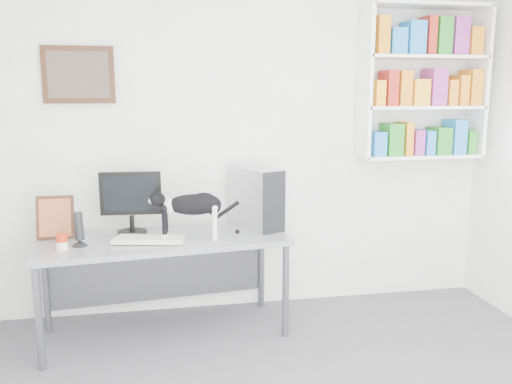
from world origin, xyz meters
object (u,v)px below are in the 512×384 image
Objects in this scene: desk at (165,286)px; monitor at (131,202)px; keyboard at (149,239)px; soup_can at (62,242)px; leaning_print at (55,217)px; bookshelf at (423,82)px; speaker at (79,228)px; cat at (192,216)px; pc_tower at (256,198)px.

desk is 0.67m from monitor.
soup_can is at bearing -159.69° from keyboard.
keyboard is 0.71m from leaning_print.
bookshelf is 2.51m from keyboard.
speaker is at bearing -50.45° from leaning_print.
cat is at bearing 5.07° from soup_can.
bookshelf is 2.52× the size of keyboard.
soup_can is (-0.66, -0.18, 0.42)m from desk.
pc_tower reaches higher than cat.
speaker reaches higher than soup_can.
bookshelf reaches higher than pc_tower.
bookshelf is 11.48× the size of soup_can.
speaker is 0.77× the size of leaning_print.
desk is 0.59m from cat.
leaning_print is at bearing -176.07° from bookshelf.
leaning_print is (-0.53, -0.04, -0.08)m from monitor.
cat is (0.96, -0.23, 0.01)m from leaning_print.
bookshelf is 2.20× the size of cat.
cat is (-1.92, -0.43, -0.94)m from bookshelf.
desk is at bearing -32.90° from monitor.
speaker is at bearing 169.85° from pc_tower.
keyboard is 0.34m from cat.
desk is 0.93m from leaning_print.
cat is (-0.51, -0.28, -0.06)m from pc_tower.
pc_tower is at bearing 4.34° from monitor.
keyboard is at bearing -175.23° from cat.
soup_can is at bearing -168.86° from cat.
keyboard is at bearing -20.97° from speaker.
monitor reaches higher than desk.
bookshelf is at bearing -12.99° from speaker.
speaker is (-0.56, -0.11, 0.49)m from desk.
keyboard is 0.88m from pc_tower.
monitor is 1.92× the size of speaker.
monitor is 0.36m from keyboard.
bookshelf is at bearing -16.33° from pc_tower.
bookshelf reaches higher than keyboard.
keyboard is 4.57× the size of soup_can.
speaker is 2.29× the size of soup_can.
desk is at bearing -9.06° from leaning_print.
speaker reaches higher than desk.
bookshelf is 2.89m from speaker.
bookshelf is 1.66m from pc_tower.
pc_tower is (0.81, 0.27, 0.22)m from keyboard.
soup_can is (-0.57, -0.08, 0.04)m from keyboard.
soup_can is at bearing -165.89° from speaker.
cat is at bearing -33.74° from desk.
monitor reaches higher than pc_tower.
bookshelf is 2.18m from cat.
keyboard is 0.87× the size of cat.
keyboard is at bearing -169.25° from bookshelf.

